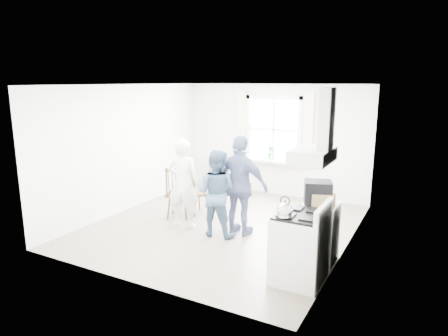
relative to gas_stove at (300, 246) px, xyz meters
The scene contains 15 objects.
room_shell 2.48m from the gas_stove, 144.75° to the left, with size 4.62×5.12×2.64m.
window_assembly 4.36m from the gas_stove, 116.71° to the left, with size 1.88×0.24×1.70m.
range_hood 1.43m from the gas_stove, ahead, with size 0.45×0.76×0.94m.
shelf_unit 4.95m from the gas_stove, 131.97° to the left, with size 0.40×0.30×0.80m, color gray.
gas_stove is the anchor object (origin of this frame).
kettle 0.64m from the gas_stove, 118.40° to the right, with size 0.21×0.21×0.29m.
low_cabinet 0.70m from the gas_stove, 84.32° to the left, with size 0.50×0.55×0.90m, color white.
stereo_stack 0.89m from the gas_stove, 87.96° to the left, with size 0.48×0.46×0.35m.
cardboard_box 0.78m from the gas_stove, 76.42° to the left, with size 0.29×0.21×0.19m, color #A58550.
windsor_chair_a 3.15m from the gas_stove, 156.48° to the left, with size 0.55×0.55×1.04m.
windsor_chair_b 3.20m from the gas_stove, 149.66° to the left, with size 0.53×0.52×0.94m.
person_left 2.71m from the gas_stove, 159.59° to the left, with size 0.61×0.61×1.66m, color white.
person_mid 2.03m from the gas_stove, 153.74° to the left, with size 0.74×0.74×1.53m, color #425E7C.
person_right 1.88m from the gas_stove, 142.12° to the left, with size 1.03×1.03×1.76m, color navy.
potted_plant 4.21m from the gas_stove, 117.37° to the left, with size 0.18×0.18×0.33m, color #2F6B31.
Camera 1 is at (3.39, -6.26, 2.67)m, focal length 32.00 mm.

